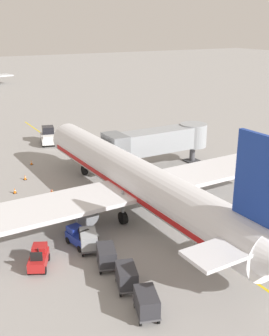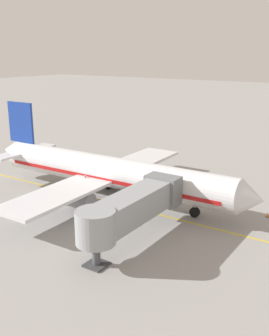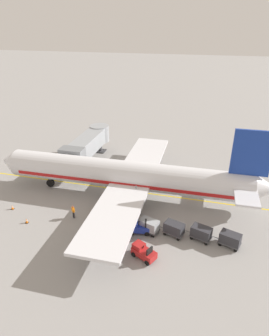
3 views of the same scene
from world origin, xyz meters
The scene contains 13 objects.
ground_plane centered at (0.00, 0.00, 0.00)m, with size 400.00×400.00×0.00m, color gray.
gate_lead_in_line centered at (0.00, 0.00, 0.00)m, with size 0.24×80.00×0.01m, color gold.
parked_airliner centered at (-1.41, -2.05, 3.19)m, with size 30.09×37.26×10.63m.
jet_bridge centered at (7.03, 7.06, 3.45)m, with size 13.66×3.50×4.98m.
baggage_tug_lead centered at (-8.48, -5.37, 0.71)m, with size 1.65×2.67×1.62m.
baggage_tug_trailing centered at (-12.20, -6.78, 0.71)m, with size 2.20×2.77×1.62m.
baggage_cart_front centered at (-8.14, -6.48, 0.95)m, with size 1.94×2.97×1.58m.
baggage_cart_second_in_train centered at (-7.97, -9.25, 0.95)m, with size 1.94×2.97×1.58m.
baggage_cart_third_in_train centered at (-7.93, -12.18, 0.95)m, with size 1.94×2.97×1.58m.
baggage_cart_tail_end centered at (-8.21, -15.17, 0.95)m, with size 1.94×2.97×1.58m.
ground_crew_wing_walker centered at (-7.80, 2.90, 0.95)m, with size 0.51×0.63×1.69m.
safety_cone_nose_left centered at (-10.18, 7.83, 0.29)m, with size 0.36×0.36×0.59m.
safety_cone_wing_tip centered at (-8.14, 11.21, 0.29)m, with size 0.36×0.36×0.59m.
Camera 3 is at (-34.18, -11.68, 21.21)m, focal length 31.42 mm.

